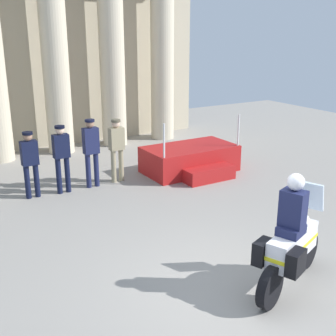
{
  "coord_description": "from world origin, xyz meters",
  "views": [
    {
      "loc": [
        -3.84,
        -4.64,
        3.9
      ],
      "look_at": [
        0.47,
        2.55,
        1.24
      ],
      "focal_mm": 46.98,
      "sensor_mm": 36.0,
      "label": 1
    }
  ],
  "objects": [
    {
      "name": "ground_plane",
      "position": [
        0.0,
        0.0,
        0.0
      ],
      "size": [
        28.0,
        28.0,
        0.0
      ],
      "primitive_type": "plane",
      "color": "gray"
    },
    {
      "name": "officer_in_row_0",
      "position": [
        -1.54,
        5.55,
        0.95
      ],
      "size": [
        0.39,
        0.24,
        1.62
      ],
      "rotation": [
        0.0,
        0.0,
        3.18
      ],
      "color": "black",
      "rests_on": "ground_plane"
    },
    {
      "name": "officer_in_row_3",
      "position": [
        0.71,
        5.57,
        0.99
      ],
      "size": [
        0.39,
        0.24,
        1.68
      ],
      "rotation": [
        0.0,
        0.0,
        3.18
      ],
      "color": "gray",
      "rests_on": "ground_plane"
    },
    {
      "name": "reviewing_stand",
      "position": [
        2.84,
        5.24,
        0.35
      ],
      "size": [
        2.58,
        1.92,
        1.63
      ],
      "color": "#A51919",
      "rests_on": "ground_plane"
    },
    {
      "name": "officer_in_row_2",
      "position": [
        -0.01,
        5.52,
        1.04
      ],
      "size": [
        0.39,
        0.24,
        1.76
      ],
      "rotation": [
        0.0,
        0.0,
        3.18
      ],
      "color": "#191E42",
      "rests_on": "ground_plane"
    },
    {
      "name": "motorcycle_with_rider",
      "position": [
        0.88,
        -0.42,
        0.79
      ],
      "size": [
        2.0,
        1.0,
        1.9
      ],
      "rotation": [
        0.0,
        0.0,
        0.36
      ],
      "color": "black",
      "rests_on": "ground_plane"
    },
    {
      "name": "colonnade_backdrop",
      "position": [
        -0.6,
        9.7,
        3.82
      ],
      "size": [
        13.13,
        1.68,
        7.3
      ],
      "color": "#B6AB91",
      "rests_on": "ground_plane"
    },
    {
      "name": "officer_in_row_1",
      "position": [
        -0.79,
        5.49,
        1.0
      ],
      "size": [
        0.39,
        0.24,
        1.7
      ],
      "rotation": [
        0.0,
        0.0,
        3.18
      ],
      "color": "black",
      "rests_on": "ground_plane"
    }
  ]
}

